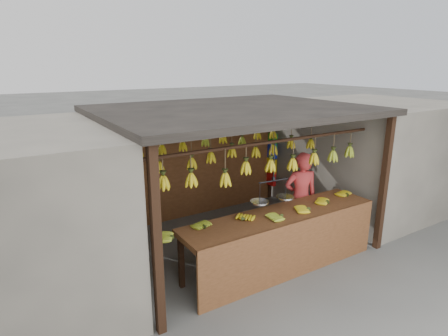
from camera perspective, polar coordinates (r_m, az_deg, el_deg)
ground at (r=6.84m, az=1.35°, el=-11.13°), size 80.00×80.00×0.00m
stall at (r=6.47m, az=-0.13°, el=5.79°), size 4.30×3.30×2.40m
neighbor_right at (r=8.84m, az=21.35°, el=1.96°), size 3.00×3.00×2.30m
counter at (r=5.73m, az=9.36°, el=-9.12°), size 3.53×0.74×0.96m
hanging_bananas at (r=6.26m, az=1.45°, el=2.21°), size 3.61×2.24×0.40m
balance_scale at (r=5.67m, az=7.44°, el=-4.32°), size 0.73×0.31×0.90m
vendor at (r=6.66m, az=11.57°, el=-4.51°), size 0.70×0.58×1.64m
bag_bundles at (r=8.60m, az=7.30°, el=1.39°), size 0.08×0.26×1.21m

